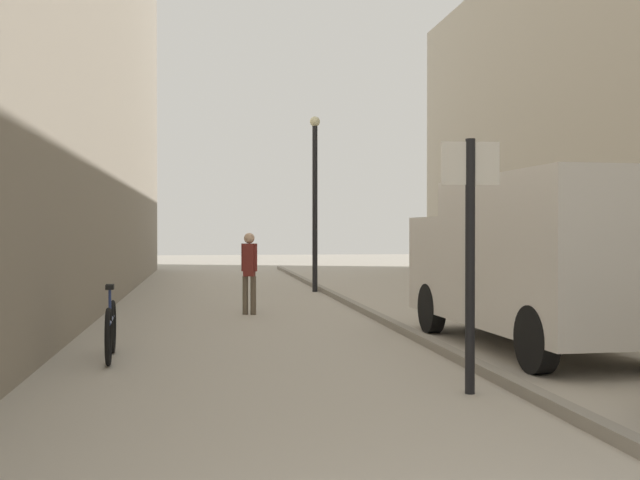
% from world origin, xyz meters
% --- Properties ---
extents(ground_plane, '(80.00, 80.00, 0.00)m').
position_xyz_m(ground_plane, '(0.00, 12.00, 0.00)').
color(ground_plane, '#A8A093').
extents(kerb_strip, '(0.16, 40.00, 0.12)m').
position_xyz_m(kerb_strip, '(1.58, 12.00, 0.06)').
color(kerb_strip, gray).
rests_on(kerb_strip, ground_plane).
extents(pedestrian_main_foreground, '(0.31, 0.23, 1.62)m').
position_xyz_m(pedestrian_main_foreground, '(-0.74, 13.37, 0.93)').
color(pedestrian_main_foreground, brown).
rests_on(pedestrian_main_foreground, ground_plane).
extents(delivery_van, '(2.15, 5.46, 2.40)m').
position_xyz_m(delivery_van, '(2.98, 8.25, 1.29)').
color(delivery_van, silver).
rests_on(delivery_van, ground_plane).
extents(street_sign_post, '(0.60, 0.10, 2.60)m').
position_xyz_m(street_sign_post, '(1.06, 5.40, 1.55)').
color(street_sign_post, black).
rests_on(street_sign_post, ground_plane).
extents(lamp_post, '(0.28, 0.28, 4.76)m').
position_xyz_m(lamp_post, '(1.35, 18.98, 2.72)').
color(lamp_post, black).
rests_on(lamp_post, ground_plane).
extents(bicycle_leaning, '(0.17, 1.77, 0.98)m').
position_xyz_m(bicycle_leaning, '(-2.82, 8.15, 0.38)').
color(bicycle_leaning, black).
rests_on(bicycle_leaning, ground_plane).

